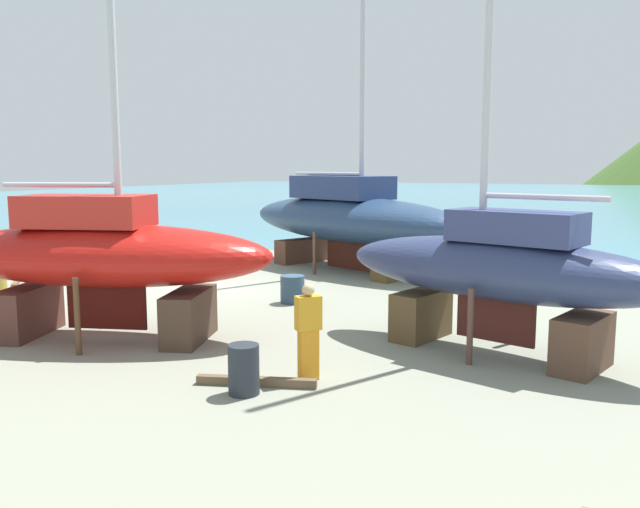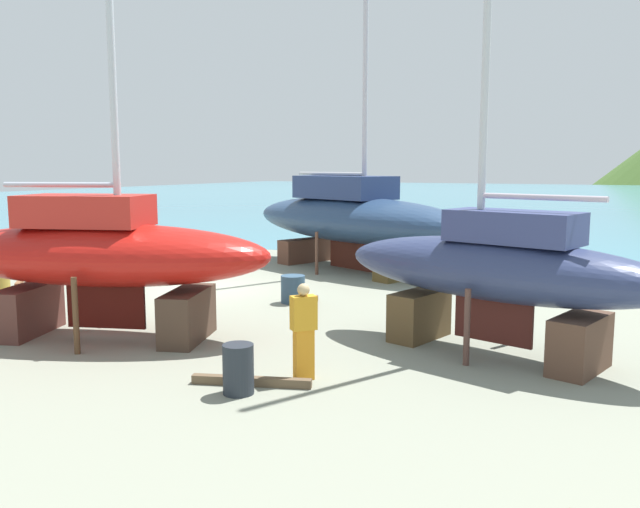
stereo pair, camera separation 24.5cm
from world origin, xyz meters
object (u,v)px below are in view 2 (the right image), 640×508
object	(u,v)px
sailboat_mid_port	(102,255)
barrel_blue_faded	(238,369)
worker	(304,330)
sailboat_small_center	(353,217)
barrel_tipped_right	(120,275)
sailboat_large_starboard	(496,270)
barrel_tipped_left	(293,289)
barrel_ochre	(127,269)

from	to	relation	value
sailboat_mid_port	barrel_blue_faded	xyz separation A→B (m)	(4.62, -1.77, -1.42)
sailboat_mid_port	worker	distance (m)	5.40
sailboat_small_center	barrel_blue_faded	xyz separation A→B (m)	(3.37, -12.98, -1.49)
worker	barrel_tipped_right	size ratio (longest dim) A/B	1.93
sailboat_mid_port	barrel_blue_faded	distance (m)	5.15
sailboat_large_starboard	barrel_tipped_right	world-z (taller)	sailboat_large_starboard
sailboat_mid_port	sailboat_small_center	size ratio (longest dim) A/B	0.77
sailboat_small_center	barrel_tipped_right	world-z (taller)	sailboat_small_center
barrel_blue_faded	barrel_tipped_right	world-z (taller)	barrel_tipped_right
sailboat_large_starboard	barrel_tipped_left	size ratio (longest dim) A/B	14.65
sailboat_large_starboard	barrel_tipped_left	distance (m)	6.65
barrel_tipped_right	sailboat_mid_port	bearing A→B (deg)	-50.27
sailboat_mid_port	barrel_blue_faded	size ratio (longest dim) A/B	13.60
sailboat_large_starboard	worker	bearing A→B (deg)	64.70
sailboat_mid_port	worker	xyz separation A→B (m)	(5.28, -0.67, -0.94)
worker	barrel_tipped_right	distance (m)	10.27
sailboat_large_starboard	barrel_tipped_right	size ratio (longest dim) A/B	12.43
worker	barrel_tipped_left	bearing A→B (deg)	161.50
sailboat_small_center	barrel_tipped_right	bearing A→B (deg)	-102.10
sailboat_small_center	barrel_tipped_left	size ratio (longest dim) A/B	19.34
sailboat_mid_port	sailboat_large_starboard	distance (m)	8.37
sailboat_mid_port	barrel_blue_faded	bearing A→B (deg)	-38.71
sailboat_small_center	barrel_tipped_left	bearing A→B (deg)	-59.15
barrel_blue_faded	barrel_tipped_right	distance (m)	10.31
worker	barrel_tipped_right	world-z (taller)	worker
sailboat_small_center	sailboat_mid_port	bearing A→B (deg)	-72.78
barrel_blue_faded	barrel_tipped_left	bearing A→B (deg)	110.82
barrel_ochre	barrel_tipped_right	bearing A→B (deg)	-52.87
sailboat_mid_port	sailboat_small_center	world-z (taller)	sailboat_small_center
sailboat_small_center	barrel_blue_faded	size ratio (longest dim) A/B	17.58
sailboat_large_starboard	barrel_tipped_left	xyz separation A→B (m)	(-5.97, 2.60, -1.34)
sailboat_small_center	worker	distance (m)	12.58
sailboat_mid_port	barrel_ochre	world-z (taller)	sailboat_mid_port
barrel_blue_faded	barrel_tipped_left	size ratio (longest dim) A/B	1.10
sailboat_mid_port	barrel_blue_faded	world-z (taller)	sailboat_mid_port
barrel_blue_faded	barrel_ochre	size ratio (longest dim) A/B	0.97
barrel_blue_faded	barrel_tipped_right	xyz separation A→B (m)	(-8.27, 6.16, 0.03)
barrel_tipped_right	sailboat_large_starboard	bearing A→B (deg)	-9.61
sailboat_large_starboard	barrel_blue_faded	bearing A→B (deg)	67.28
sailboat_mid_port	sailboat_large_starboard	bearing A→B (deg)	-0.94
sailboat_small_center	barrel_ochre	xyz separation A→B (m)	(-6.31, -4.94, -1.65)
sailboat_large_starboard	sailboat_small_center	bearing A→B (deg)	-36.17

